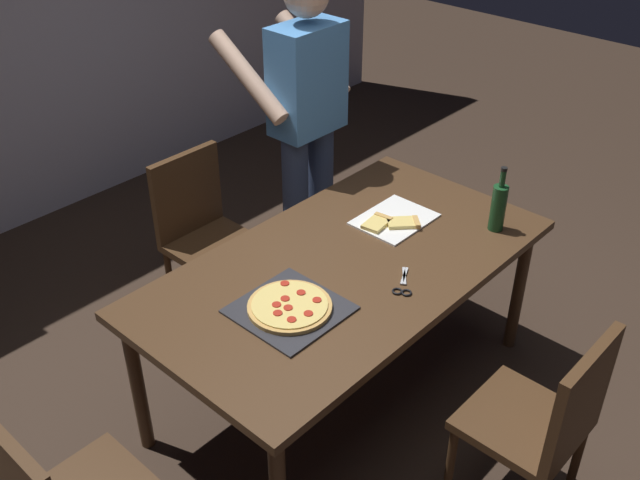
# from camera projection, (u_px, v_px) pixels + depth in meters

# --- Properties ---
(ground_plane) EXTENTS (12.00, 12.00, 0.00)m
(ground_plane) POSITION_uv_depth(u_px,v_px,m) (343.00, 389.00, 3.53)
(ground_plane) COLOR #38281E
(dining_table) EXTENTS (1.84, 1.00, 0.75)m
(dining_table) POSITION_uv_depth(u_px,v_px,m) (345.00, 275.00, 3.16)
(dining_table) COLOR #4C331E
(dining_table) RESTS_ON ground_plane
(chair_near_camera) EXTENTS (0.42, 0.42, 0.90)m
(chair_near_camera) POSITION_uv_depth(u_px,v_px,m) (546.00, 419.00, 2.69)
(chair_near_camera) COLOR #472D19
(chair_near_camera) RESTS_ON ground_plane
(chair_far_side) EXTENTS (0.42, 0.42, 0.90)m
(chair_far_side) POSITION_uv_depth(u_px,v_px,m) (202.00, 227.00, 3.81)
(chair_far_side) COLOR #472D19
(chair_far_side) RESTS_ON ground_plane
(person_serving_pizza) EXTENTS (0.55, 0.54, 1.75)m
(person_serving_pizza) POSITION_uv_depth(u_px,v_px,m) (305.00, 120.00, 3.76)
(person_serving_pizza) COLOR #38476B
(person_serving_pizza) RESTS_ON ground_plane
(pepperoni_pizza_on_tray) EXTENTS (0.39, 0.39, 0.04)m
(pepperoni_pizza_on_tray) POSITION_uv_depth(u_px,v_px,m) (290.00, 307.00, 2.84)
(pepperoni_pizza_on_tray) COLOR #2D2D33
(pepperoni_pizza_on_tray) RESTS_ON dining_table
(pizza_slices_on_towel) EXTENTS (0.36, 0.29, 0.03)m
(pizza_slices_on_towel) POSITION_uv_depth(u_px,v_px,m) (394.00, 220.00, 3.39)
(pizza_slices_on_towel) COLOR white
(pizza_slices_on_towel) RESTS_ON dining_table
(wine_bottle) EXTENTS (0.07, 0.07, 0.32)m
(wine_bottle) POSITION_uv_depth(u_px,v_px,m) (498.00, 206.00, 3.28)
(wine_bottle) COLOR #194723
(wine_bottle) RESTS_ON dining_table
(kitchen_scissors) EXTENTS (0.19, 0.15, 0.01)m
(kitchen_scissors) POSITION_uv_depth(u_px,v_px,m) (403.00, 286.00, 2.97)
(kitchen_scissors) COLOR silver
(kitchen_scissors) RESTS_ON dining_table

